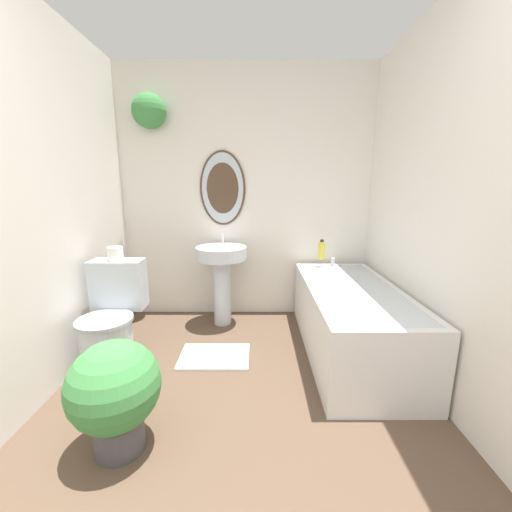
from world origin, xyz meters
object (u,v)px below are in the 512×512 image
(shampoo_bottle, at_px, (321,250))
(pedestal_sink, at_px, (221,269))
(toilet_paper_roll, at_px, (114,254))
(potted_plant, at_px, (114,391))
(toilet, at_px, (110,323))
(bathtub, at_px, (350,318))

(shampoo_bottle, bearing_deg, pedestal_sink, -174.48)
(shampoo_bottle, xyz_separation_m, toilet_paper_roll, (-1.67, -0.64, 0.10))
(pedestal_sink, bearing_deg, potted_plant, -103.67)
(toilet, relative_size, shampoo_bottle, 4.07)
(pedestal_sink, height_order, toilet_paper_roll, toilet_paper_roll)
(potted_plant, bearing_deg, toilet, 115.26)
(shampoo_bottle, relative_size, toilet_paper_roll, 1.69)
(toilet_paper_roll, bearing_deg, bathtub, 0.47)
(shampoo_bottle, xyz_separation_m, potted_plant, (-1.30, -1.58, -0.37))
(potted_plant, relative_size, toilet_paper_roll, 5.25)
(bathtub, relative_size, shampoo_bottle, 8.16)
(toilet, relative_size, pedestal_sink, 0.89)
(pedestal_sink, height_order, shampoo_bottle, pedestal_sink)
(pedestal_sink, xyz_separation_m, toilet_paper_roll, (-0.72, -0.55, 0.26))
(toilet, xyz_separation_m, toilet_paper_roll, (0.00, 0.17, 0.47))
(toilet, distance_m, toilet_paper_roll, 0.50)
(toilet, xyz_separation_m, pedestal_sink, (0.72, 0.72, 0.21))
(pedestal_sink, distance_m, potted_plant, 1.55)
(toilet, xyz_separation_m, potted_plant, (0.36, -0.77, -0.00))
(pedestal_sink, distance_m, toilet_paper_roll, 0.94)
(bathtub, xyz_separation_m, potted_plant, (-1.43, -0.95, 0.05))
(toilet, bearing_deg, shampoo_bottle, 25.98)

